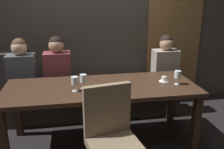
{
  "coord_description": "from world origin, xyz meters",
  "views": [
    {
      "loc": [
        -0.31,
        -2.6,
        1.72
      ],
      "look_at": [
        0.14,
        0.09,
        0.84
      ],
      "focal_mm": 38.98,
      "sensor_mm": 36.0,
      "label": 1
    }
  ],
  "objects_px": {
    "diner_redhead": "(21,68)",
    "diner_far_end": "(165,62)",
    "diner_bearded": "(58,66)",
    "espresso_cup": "(164,80)",
    "wine_glass_end_right": "(178,75)",
    "chair_near_side": "(111,133)",
    "banquette_bench": "(96,102)",
    "wine_glass_near_left": "(83,79)",
    "dining_table": "(101,93)",
    "wine_glass_far_left": "(75,81)"
  },
  "relations": [
    {
      "from": "diner_redhead",
      "to": "diner_far_end",
      "type": "xyz_separation_m",
      "value": [
        2.03,
        0.01,
        -0.0
      ]
    },
    {
      "from": "diner_redhead",
      "to": "wine_glass_end_right",
      "type": "xyz_separation_m",
      "value": [
        1.87,
        -0.78,
        0.05
      ]
    },
    {
      "from": "diner_far_end",
      "to": "wine_glass_near_left",
      "type": "relative_size",
      "value": 4.55
    },
    {
      "from": "chair_near_side",
      "to": "diner_redhead",
      "type": "height_order",
      "value": "diner_redhead"
    },
    {
      "from": "wine_glass_near_left",
      "to": "banquette_bench",
      "type": "bearing_deg",
      "value": 74.77
    },
    {
      "from": "diner_bearded",
      "to": "diner_far_end",
      "type": "relative_size",
      "value": 1.03
    },
    {
      "from": "banquette_bench",
      "to": "dining_table",
      "type": "bearing_deg",
      "value": -90.0
    },
    {
      "from": "banquette_bench",
      "to": "diner_far_end",
      "type": "xyz_separation_m",
      "value": [
        1.04,
        -0.01,
        0.57
      ]
    },
    {
      "from": "wine_glass_far_left",
      "to": "espresso_cup",
      "type": "distance_m",
      "value": 1.08
    },
    {
      "from": "banquette_bench",
      "to": "diner_redhead",
      "type": "relative_size",
      "value": 3.31
    },
    {
      "from": "wine_glass_far_left",
      "to": "dining_table",
      "type": "bearing_deg",
      "value": 20.39
    },
    {
      "from": "chair_near_side",
      "to": "wine_glass_near_left",
      "type": "distance_m",
      "value": 0.76
    },
    {
      "from": "banquette_bench",
      "to": "diner_bearded",
      "type": "distance_m",
      "value": 0.78
    },
    {
      "from": "dining_table",
      "to": "diner_redhead",
      "type": "height_order",
      "value": "diner_redhead"
    },
    {
      "from": "chair_near_side",
      "to": "diner_bearded",
      "type": "xyz_separation_m",
      "value": [
        -0.51,
        1.4,
        0.25
      ]
    },
    {
      "from": "wine_glass_near_left",
      "to": "dining_table",
      "type": "bearing_deg",
      "value": 13.39
    },
    {
      "from": "diner_bearded",
      "to": "espresso_cup",
      "type": "bearing_deg",
      "value": -27.15
    },
    {
      "from": "banquette_bench",
      "to": "wine_glass_near_left",
      "type": "distance_m",
      "value": 1.0
    },
    {
      "from": "banquette_bench",
      "to": "diner_far_end",
      "type": "relative_size",
      "value": 3.35
    },
    {
      "from": "diner_redhead",
      "to": "wine_glass_end_right",
      "type": "height_order",
      "value": "diner_redhead"
    },
    {
      "from": "wine_glass_end_right",
      "to": "wine_glass_far_left",
      "type": "bearing_deg",
      "value": -179.15
    },
    {
      "from": "dining_table",
      "to": "diner_redhead",
      "type": "bearing_deg",
      "value": 145.36
    },
    {
      "from": "dining_table",
      "to": "diner_bearded",
      "type": "xyz_separation_m",
      "value": [
        -0.52,
        0.68,
        0.16
      ]
    },
    {
      "from": "diner_redhead",
      "to": "espresso_cup",
      "type": "bearing_deg",
      "value": -20.7
    },
    {
      "from": "diner_bearded",
      "to": "wine_glass_end_right",
      "type": "bearing_deg",
      "value": -28.93
    },
    {
      "from": "banquette_bench",
      "to": "wine_glass_end_right",
      "type": "distance_m",
      "value": 1.34
    },
    {
      "from": "wine_glass_far_left",
      "to": "wine_glass_near_left",
      "type": "bearing_deg",
      "value": 33.34
    },
    {
      "from": "diner_redhead",
      "to": "espresso_cup",
      "type": "distance_m",
      "value": 1.88
    },
    {
      "from": "banquette_bench",
      "to": "diner_far_end",
      "type": "height_order",
      "value": "diner_far_end"
    },
    {
      "from": "banquette_bench",
      "to": "wine_glass_far_left",
      "type": "relative_size",
      "value": 15.24
    },
    {
      "from": "banquette_bench",
      "to": "wine_glass_far_left",
      "type": "distance_m",
      "value": 1.07
    },
    {
      "from": "dining_table",
      "to": "wine_glass_end_right",
      "type": "relative_size",
      "value": 13.41
    },
    {
      "from": "diner_redhead",
      "to": "wine_glass_far_left",
      "type": "distance_m",
      "value": 1.06
    },
    {
      "from": "diner_redhead",
      "to": "espresso_cup",
      "type": "height_order",
      "value": "diner_redhead"
    },
    {
      "from": "diner_bearded",
      "to": "diner_redhead",
      "type": "bearing_deg",
      "value": 179.17
    },
    {
      "from": "banquette_bench",
      "to": "wine_glass_near_left",
      "type": "height_order",
      "value": "wine_glass_near_left"
    },
    {
      "from": "diner_far_end",
      "to": "espresso_cup",
      "type": "height_order",
      "value": "diner_far_end"
    },
    {
      "from": "diner_redhead",
      "to": "wine_glass_far_left",
      "type": "xyz_separation_m",
      "value": [
        0.69,
        -0.8,
        0.05
      ]
    },
    {
      "from": "chair_near_side",
      "to": "diner_far_end",
      "type": "distance_m",
      "value": 1.78
    },
    {
      "from": "diner_bearded",
      "to": "espresso_cup",
      "type": "distance_m",
      "value": 1.44
    },
    {
      "from": "diner_far_end",
      "to": "espresso_cup",
      "type": "relative_size",
      "value": 6.21
    },
    {
      "from": "wine_glass_near_left",
      "to": "wine_glass_end_right",
      "type": "relative_size",
      "value": 1.0
    },
    {
      "from": "wine_glass_far_left",
      "to": "wine_glass_end_right",
      "type": "height_order",
      "value": "same"
    },
    {
      "from": "chair_near_side",
      "to": "wine_glass_near_left",
      "type": "height_order",
      "value": "chair_near_side"
    },
    {
      "from": "wine_glass_far_left",
      "to": "wine_glass_end_right",
      "type": "relative_size",
      "value": 1.0
    },
    {
      "from": "dining_table",
      "to": "diner_far_end",
      "type": "height_order",
      "value": "diner_far_end"
    },
    {
      "from": "diner_redhead",
      "to": "espresso_cup",
      "type": "relative_size",
      "value": 6.29
    },
    {
      "from": "dining_table",
      "to": "wine_glass_far_left",
      "type": "distance_m",
      "value": 0.38
    },
    {
      "from": "banquette_bench",
      "to": "diner_redhead",
      "type": "xyz_separation_m",
      "value": [
        -0.99,
        -0.01,
        0.58
      ]
    },
    {
      "from": "diner_far_end",
      "to": "espresso_cup",
      "type": "distance_m",
      "value": 0.73
    }
  ]
}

